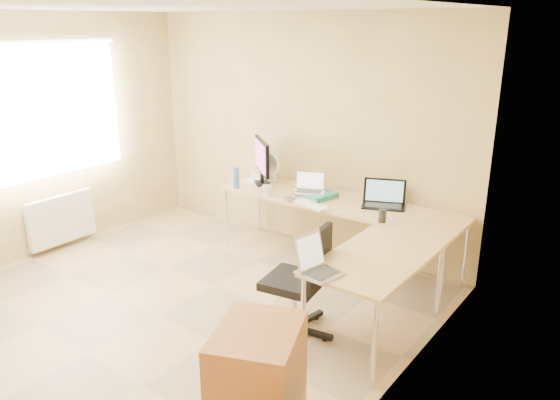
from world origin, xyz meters
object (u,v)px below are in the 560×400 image
Objects in this scene: laptop_center at (309,183)px; laptop_return at (320,260)px; desk_fan at (274,168)px; office_chair at (293,278)px; monitor at (262,162)px; water_bottle at (236,178)px; desk_return at (376,297)px; mug at (267,190)px; laptop_black at (384,194)px; keyboard at (310,204)px; cabinet at (258,389)px; desk_main at (336,233)px.

laptop_center is 0.94× the size of laptop_return.
desk_fan reaches higher than office_chair.
monitor is 0.36m from water_bottle.
desk_fan is at bearing 148.26° from desk_return.
desk_return is 11.38× the size of mug.
laptop_center is at bearing 31.53° from monitor.
desk_return is 1.31m from laptop_black.
keyboard is (-1.11, 0.70, 0.38)m from desk_return.
laptop_center is 0.72× the size of keyboard.
office_chair is (-0.58, -0.34, 0.14)m from desk_return.
monitor is 2.00m from office_chair.
monitor is 2.04× the size of desk_fan.
laptop_center is 0.46m from mug.
keyboard is at bearing 46.43° from laptop_return.
monitor is 2.37m from laptop_return.
laptop_black is at bearing 78.20° from cabinet.
keyboard is 1.50× the size of desk_fan.
desk_main is 0.85m from mug.
laptop_return is 0.41× the size of cabinet.
water_bottle is 0.83× the size of desk_fan.
water_bottle reaches higher than desk_return.
desk_return is 2.26m from water_bottle.
desk_main is at bearing 134.27° from desk_return.
keyboard is (0.86, -0.31, -0.25)m from monitor.
laptop_return reaches higher than mug.
keyboard is at bearing -1.50° from mug.
water_bottle reaches higher than laptop_return.
monitor reaches higher than desk_fan.
desk_main is at bearing -6.84° from laptop_center.
keyboard is at bearing 94.28° from cabinet.
laptop_return is at bearing -1.72° from monitor.
laptop_black reaches higher than desk_main.
desk_main is at bearing 97.54° from office_chair.
cabinet is at bearing -69.31° from desk_main.
laptop_return is 0.35× the size of office_chair.
laptop_return is (1.78, -1.57, -0.14)m from monitor.
laptop_return is at bearing 77.34° from cabinet.
desk_fan is (-0.83, 0.50, 0.14)m from keyboard.
office_chair is (1.39, -1.35, -0.49)m from monitor.
water_bottle is at bearing 171.30° from laptop_black.
laptop_return is (0.31, -1.66, -0.02)m from laptop_black.
monitor reaches higher than office_chair.
laptop_center is at bearing -12.01° from desk_fan.
desk_main is 0.69m from laptop_black.
desk_fan is (-1.44, 0.09, 0.02)m from laptop_black.
monitor reaches higher than desk_main.
laptop_black reaches higher than keyboard.
mug is 0.47× the size of water_bottle.
monitor reaches higher than keyboard.
desk_return is 0.76m from laptop_return.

